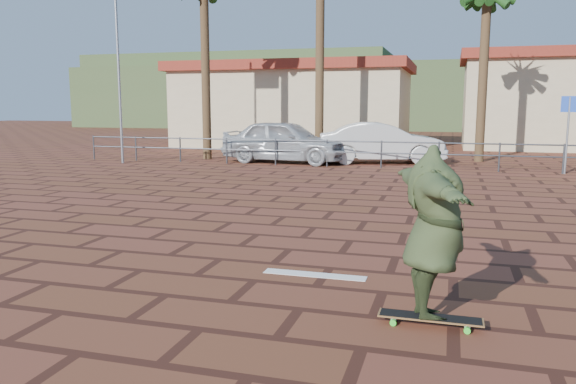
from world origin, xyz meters
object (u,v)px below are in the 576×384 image
Objects in this scene: car_white at (381,143)px; skateboarder at (434,232)px; longboard at (430,318)px; car_silver at (285,141)px.

skateboarder is at bearing 173.69° from car_white.
longboard is 0.21× the size of car_silver.
car_silver is at bearing 111.72° from longboard.
car_silver is at bearing 88.35° from car_white.
car_silver reaches higher than car_white.
skateboarder is (0.00, 0.00, 0.91)m from longboard.
car_silver is at bearing 4.40° from skateboarder.
skateboarder is at bearing 90.08° from longboard.
car_white is (3.69, 0.87, -0.05)m from car_silver.
skateboarder is 0.44× the size of car_silver.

